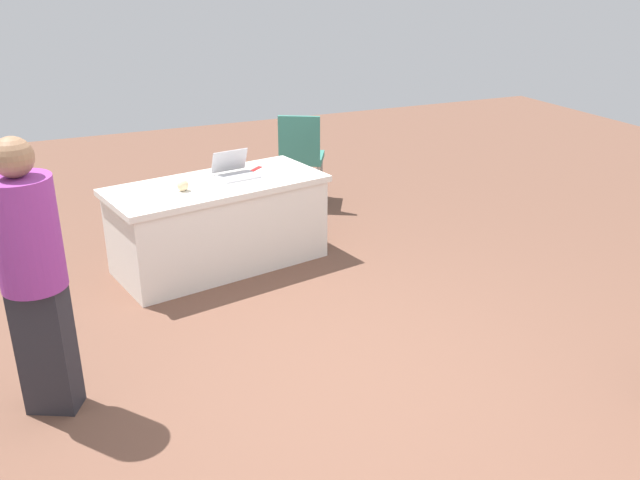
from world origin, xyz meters
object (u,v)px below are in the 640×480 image
person_attendee_standing (32,268)px  laptop_silver (235,172)px  chair_near_front (301,153)px  scissors_red (255,169)px  table_foreground (219,224)px  yarn_ball (183,185)px

person_attendee_standing → laptop_silver: (-1.62, -1.63, -0.12)m
chair_near_front → person_attendee_standing: 3.78m
scissors_red → chair_near_front: bearing=-171.2°
chair_near_front → person_attendee_standing: bearing=-105.4°
laptop_silver → table_foreground: bearing=17.0°
chair_near_front → table_foreground: bearing=-107.3°
chair_near_front → scissors_red: size_ratio=5.32×
laptop_silver → scissors_red: 0.24m
scissors_red → person_attendee_standing: bearing=3.2°
scissors_red → table_foreground: bearing=-12.6°
person_attendee_standing → scissors_red: (-1.83, -1.74, -0.15)m
table_foreground → scissors_red: 0.58m
chair_near_front → person_attendee_standing: person_attendee_standing is taller
yarn_ball → laptop_silver: bearing=-157.4°
person_attendee_standing → laptop_silver: bearing=-107.7°
person_attendee_standing → yarn_ball: person_attendee_standing is taller
scissors_red → yarn_ball: bearing=-15.9°
table_foreground → scissors_red: (-0.40, -0.21, 0.36)m
chair_near_front → laptop_silver: (1.02, 1.06, 0.21)m
table_foreground → scissors_red: size_ratio=10.33×
laptop_silver → yarn_ball: size_ratio=3.95×
chair_near_front → yarn_ball: 1.97m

